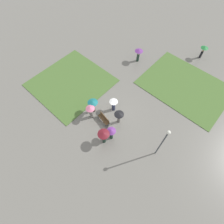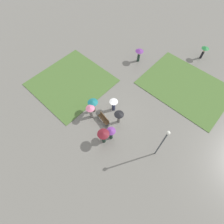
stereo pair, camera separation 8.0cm
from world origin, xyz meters
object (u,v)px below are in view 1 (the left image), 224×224
(crowd_person_white, at_px, (114,104))
(crowd_person_teal, at_px, (93,104))
(crowd_person_black, at_px, (119,116))
(lone_walker_mid_plaza, at_px, (204,50))
(park_bench, at_px, (104,119))
(crowd_person_maroon, at_px, (104,135))
(crowd_person_pink, at_px, (91,111))
(lone_walker_far_path, at_px, (139,53))
(lamp_post, at_px, (163,141))
(crowd_person_purple, at_px, (111,133))

(crowd_person_white, xyz_separation_m, crowd_person_teal, (-1.47, -1.60, 0.23))
(crowd_person_black, distance_m, lone_walker_mid_plaza, 15.10)
(crowd_person_white, relative_size, lone_walker_mid_plaza, 0.99)
(park_bench, distance_m, crowd_person_white, 1.90)
(crowd_person_teal, xyz_separation_m, lone_walker_mid_plaza, (4.58, 15.82, -0.09))
(lone_walker_mid_plaza, bearing_deg, crowd_person_maroon, -68.71)
(crowd_person_pink, bearing_deg, crowd_person_black, -55.86)
(crowd_person_black, height_order, crowd_person_teal, crowd_person_teal)
(park_bench, height_order, crowd_person_teal, crowd_person_teal)
(park_bench, height_order, lone_walker_far_path, lone_walker_far_path)
(lone_walker_far_path, relative_size, lone_walker_mid_plaza, 1.01)
(crowd_person_black, height_order, crowd_person_pink, crowd_person_pink)
(crowd_person_white, relative_size, lone_walker_far_path, 0.98)
(crowd_person_white, height_order, crowd_person_pink, crowd_person_pink)
(park_bench, xyz_separation_m, crowd_person_pink, (-1.35, -0.54, 0.81))
(crowd_person_maroon, distance_m, lone_walker_far_path, 12.36)
(lone_walker_far_path, bearing_deg, lamp_post, -177.71)
(crowd_person_white, height_order, crowd_person_maroon, crowd_person_maroon)
(park_bench, distance_m, crowd_person_pink, 1.66)
(crowd_person_maroon, bearing_deg, crowd_person_black, 91.05)
(park_bench, height_order, crowd_person_white, crowd_person_white)
(lone_walker_mid_plaza, bearing_deg, crowd_person_pink, -78.99)
(lone_walker_mid_plaza, bearing_deg, crowd_person_white, -76.99)
(crowd_person_teal, xyz_separation_m, crowd_person_maroon, (3.33, -1.85, 0.05))
(lamp_post, distance_m, lone_walker_far_path, 12.99)
(crowd_person_teal, bearing_deg, lone_walker_mid_plaza, -9.86)
(crowd_person_white, bearing_deg, lone_walker_far_path, -19.35)
(park_bench, xyz_separation_m, crowd_person_white, (-0.23, 1.76, 0.69))
(crowd_person_teal, bearing_deg, crowd_person_white, -36.26)
(park_bench, relative_size, crowd_person_purple, 0.92)
(crowd_person_pink, bearing_deg, crowd_person_maroon, -107.40)
(crowd_person_white, distance_m, crowd_person_teal, 2.18)
(crowd_person_purple, bearing_deg, crowd_person_teal, -91.54)
(crowd_person_purple, xyz_separation_m, lone_walker_mid_plaza, (1.00, 16.89, 0.12))
(park_bench, relative_size, crowd_person_pink, 0.84)
(crowd_person_white, bearing_deg, crowd_person_maroon, 169.56)
(crowd_person_white, height_order, lone_walker_mid_plaza, lone_walker_mid_plaza)
(lone_walker_far_path, bearing_deg, crowd_person_purple, 161.53)
(park_bench, xyz_separation_m, crowd_person_black, (1.22, 0.97, 0.85))
(lone_walker_far_path, bearing_deg, park_bench, 154.09)
(crowd_person_white, bearing_deg, lone_walker_mid_plaza, -51.12)
(park_bench, bearing_deg, lone_walker_mid_plaza, 90.25)
(crowd_person_black, bearing_deg, lone_walker_mid_plaza, 75.48)
(crowd_person_teal, bearing_deg, lone_walker_far_path, 14.30)
(crowd_person_teal, bearing_deg, park_bench, -89.09)
(crowd_person_black, relative_size, crowd_person_maroon, 0.89)
(crowd_person_purple, distance_m, lone_walker_far_path, 11.75)
(park_bench, bearing_deg, crowd_person_maroon, -35.62)
(park_bench, xyz_separation_m, crowd_person_teal, (-1.70, 0.16, 0.91))
(crowd_person_purple, xyz_separation_m, crowd_person_teal, (-3.58, 1.07, 0.22))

